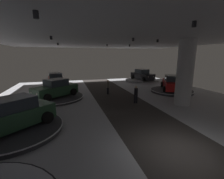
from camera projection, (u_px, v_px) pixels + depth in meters
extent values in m
cube|color=#B2B2B7|center=(181.00, 152.00, 6.83)|extent=(24.00, 44.00, 0.05)
cube|color=#383330|center=(181.00, 151.00, 6.82)|extent=(4.40, 44.00, 0.01)
cube|color=silver|center=(196.00, 17.00, 5.63)|extent=(24.00, 44.00, 0.10)
cylinder|color=black|center=(36.00, 15.00, 4.40)|extent=(0.16, 0.16, 0.22)
cylinder|color=black|center=(51.00, 38.00, 10.02)|extent=(0.16, 0.16, 0.22)
cylinder|color=black|center=(58.00, 44.00, 15.31)|extent=(0.16, 0.16, 0.22)
cylinder|color=black|center=(194.00, 24.00, 5.71)|extent=(0.16, 0.16, 0.22)
cylinder|color=black|center=(133.00, 39.00, 11.09)|extent=(0.16, 0.16, 0.22)
cylinder|color=black|center=(107.00, 45.00, 17.23)|extent=(0.16, 0.16, 0.22)
cylinder|color=black|center=(158.00, 41.00, 12.08)|extent=(0.16, 0.16, 0.22)
cylinder|color=black|center=(130.00, 46.00, 17.57)|extent=(0.16, 0.16, 0.22)
cylinder|color=silver|center=(185.00, 73.00, 12.90)|extent=(1.34, 1.34, 5.50)
cylinder|color=#333338|center=(172.00, 91.00, 17.97)|extent=(4.70, 4.70, 0.29)
cylinder|color=white|center=(172.00, 90.00, 17.94)|extent=(4.80, 4.80, 0.05)
cube|color=red|center=(172.00, 85.00, 17.81)|extent=(3.60, 4.55, 0.90)
cube|color=#2D3842|center=(173.00, 78.00, 17.50)|extent=(2.28, 2.42, 0.70)
cylinder|color=black|center=(162.00, 84.00, 19.44)|extent=(0.52, 0.70, 0.68)
cylinder|color=black|center=(179.00, 85.00, 19.02)|extent=(0.52, 0.70, 0.68)
cylinder|color=black|center=(164.00, 89.00, 16.71)|extent=(0.52, 0.70, 0.68)
cylinder|color=black|center=(184.00, 90.00, 16.29)|extent=(0.52, 0.70, 0.68)
sphere|color=white|center=(166.00, 81.00, 19.85)|extent=(0.18, 0.18, 0.18)
sphere|color=white|center=(174.00, 81.00, 19.64)|extent=(0.18, 0.18, 0.18)
cylinder|color=#333338|center=(56.00, 97.00, 15.20)|extent=(5.28, 5.28, 0.24)
cylinder|color=white|center=(56.00, 97.00, 15.19)|extent=(5.38, 5.38, 0.05)
cube|color=#2D5638|center=(55.00, 90.00, 15.05)|extent=(4.44, 3.95, 0.90)
cube|color=#2D3842|center=(56.00, 83.00, 15.00)|extent=(2.46, 2.39, 0.70)
cylinder|color=black|center=(48.00, 98.00, 13.40)|extent=(0.68, 0.58, 0.68)
cylinder|color=black|center=(36.00, 94.00, 14.58)|extent=(0.68, 0.58, 0.68)
cylinder|color=black|center=(74.00, 92.00, 15.63)|extent=(0.68, 0.58, 0.68)
cylinder|color=black|center=(62.00, 89.00, 16.81)|extent=(0.68, 0.58, 0.68)
sphere|color=white|center=(37.00, 94.00, 13.13)|extent=(0.18, 0.18, 0.18)
sphere|color=white|center=(32.00, 92.00, 13.71)|extent=(0.18, 0.18, 0.18)
cylinder|color=#B7B7BC|center=(142.00, 81.00, 25.28)|extent=(5.38, 5.38, 0.33)
cylinder|color=black|center=(142.00, 80.00, 25.25)|extent=(5.49, 5.49, 0.05)
cube|color=black|center=(142.00, 76.00, 25.11)|extent=(2.53, 4.46, 0.90)
cube|color=#2D3842|center=(142.00, 71.00, 25.08)|extent=(1.88, 2.15, 0.70)
cylinder|color=black|center=(153.00, 78.00, 24.36)|extent=(0.34, 0.71, 0.68)
cylinder|color=black|center=(143.00, 79.00, 23.48)|extent=(0.34, 0.71, 0.68)
cylinder|color=black|center=(142.00, 76.00, 26.85)|extent=(0.34, 0.71, 0.68)
cylinder|color=black|center=(132.00, 77.00, 25.98)|extent=(0.34, 0.71, 0.68)
sphere|color=white|center=(153.00, 77.00, 23.51)|extent=(0.18, 0.18, 0.18)
sphere|color=white|center=(148.00, 77.00, 23.07)|extent=(0.18, 0.18, 0.18)
cylinder|color=#333338|center=(15.00, 130.00, 8.49)|extent=(5.04, 5.04, 0.28)
cylinder|color=white|center=(14.00, 128.00, 8.46)|extent=(5.14, 5.14, 0.05)
cube|color=#2D5638|center=(13.00, 117.00, 8.33)|extent=(4.38, 4.08, 0.90)
cube|color=#2D3842|center=(14.00, 104.00, 8.29)|extent=(2.46, 2.42, 0.70)
cylinder|color=black|center=(48.00, 117.00, 9.00)|extent=(0.66, 0.61, 0.68)
cylinder|color=black|center=(29.00, 111.00, 10.08)|extent=(0.66, 0.61, 0.68)
cylinder|color=#B7B7BC|center=(56.00, 87.00, 20.65)|extent=(5.74, 5.74, 0.24)
cylinder|color=black|center=(56.00, 86.00, 20.63)|extent=(5.86, 5.86, 0.05)
cube|color=maroon|center=(56.00, 81.00, 20.49)|extent=(2.38, 4.42, 0.90)
cube|color=#2D3842|center=(55.00, 75.00, 20.46)|extent=(1.82, 2.10, 0.70)
cylinder|color=black|center=(65.00, 84.00, 19.68)|extent=(0.32, 0.70, 0.68)
cylinder|color=black|center=(49.00, 86.00, 18.87)|extent=(0.32, 0.70, 0.68)
cylinder|color=black|center=(62.00, 81.00, 22.22)|extent=(0.32, 0.70, 0.68)
cylinder|color=black|center=(48.00, 82.00, 21.41)|extent=(0.32, 0.70, 0.68)
sphere|color=white|center=(62.00, 82.00, 18.84)|extent=(0.18, 0.18, 0.18)
sphere|color=white|center=(53.00, 83.00, 18.43)|extent=(0.18, 0.18, 0.18)
cylinder|color=black|center=(108.00, 90.00, 17.02)|extent=(0.14, 0.14, 0.80)
cylinder|color=black|center=(108.00, 91.00, 16.85)|extent=(0.14, 0.14, 0.80)
cylinder|color=#6B665B|center=(108.00, 85.00, 16.79)|extent=(0.32, 0.32, 0.62)
sphere|color=tan|center=(108.00, 81.00, 16.70)|extent=(0.22, 0.22, 0.22)
cylinder|color=black|center=(137.00, 99.00, 13.71)|extent=(0.14, 0.14, 0.80)
cylinder|color=black|center=(135.00, 99.00, 13.70)|extent=(0.14, 0.14, 0.80)
cylinder|color=black|center=(136.00, 92.00, 13.56)|extent=(0.32, 0.32, 0.62)
sphere|color=beige|center=(136.00, 87.00, 13.47)|extent=(0.22, 0.22, 0.22)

